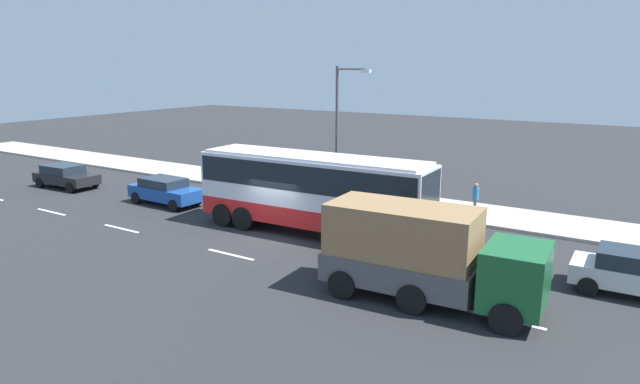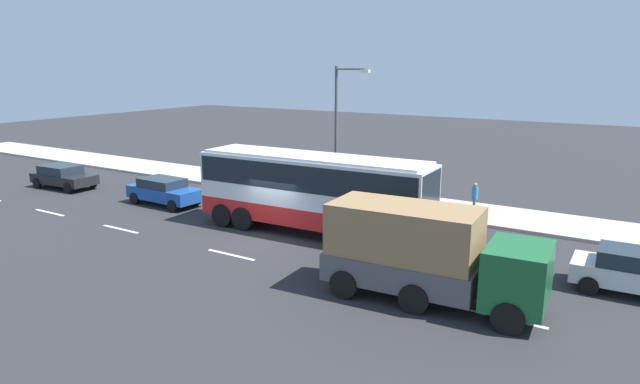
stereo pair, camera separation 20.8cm
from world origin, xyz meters
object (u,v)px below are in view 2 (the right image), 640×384
at_px(coach_bus, 313,186).
at_px(pedestrian_at_crossing, 408,191).
at_px(cargo_truck, 426,252).
at_px(street_lamp, 339,125).
at_px(car_black_sedan, 63,176).
at_px(car_silver_hatch, 639,272).
at_px(car_blue_saloon, 164,191).
at_px(pedestrian_near_curb, 475,196).

bearing_deg(coach_bus, pedestrian_at_crossing, 67.50).
relative_size(cargo_truck, street_lamp, 0.98).
bearing_deg(street_lamp, pedestrian_at_crossing, 7.08).
distance_m(car_black_sedan, car_silver_hatch, 31.34).
height_order(cargo_truck, street_lamp, street_lamp).
xyz_separation_m(cargo_truck, car_blue_saloon, (-16.85, 4.36, -0.86)).
height_order(cargo_truck, pedestrian_at_crossing, cargo_truck).
bearing_deg(car_blue_saloon, street_lamp, 34.58).
height_order(car_silver_hatch, street_lamp, street_lamp).
distance_m(car_blue_saloon, pedestrian_at_crossing, 13.31).
distance_m(coach_bus, car_black_sedan, 18.45).
xyz_separation_m(car_black_sedan, car_silver_hatch, (31.34, 0.16, 0.04)).
height_order(pedestrian_near_curb, pedestrian_at_crossing, pedestrian_at_crossing).
bearing_deg(car_black_sedan, pedestrian_at_crossing, 13.78).
xyz_separation_m(coach_bus, cargo_truck, (7.01, -4.19, -0.60)).
height_order(coach_bus, cargo_truck, coach_bus).
height_order(car_silver_hatch, pedestrian_near_curb, pedestrian_near_curb).
relative_size(car_blue_saloon, pedestrian_at_crossing, 2.61).
xyz_separation_m(coach_bus, car_silver_hatch, (12.95, -0.06, -1.43)).
xyz_separation_m(cargo_truck, pedestrian_at_crossing, (-4.82, 10.05, -0.51)).
height_order(car_blue_saloon, pedestrian_near_curb, pedestrian_near_curb).
height_order(car_blue_saloon, street_lamp, street_lamp).
distance_m(coach_bus, street_lamp, 6.02).
bearing_deg(coach_bus, cargo_truck, -32.84).
distance_m(car_silver_hatch, street_lamp, 16.04).
bearing_deg(pedestrian_near_curb, pedestrian_at_crossing, 179.69).
distance_m(cargo_truck, pedestrian_near_curb, 10.90).
distance_m(pedestrian_near_curb, street_lamp, 7.99).
distance_m(pedestrian_at_crossing, street_lamp, 5.10).
relative_size(car_silver_hatch, pedestrian_at_crossing, 2.49).
bearing_deg(street_lamp, car_silver_hatch, -20.30).
relative_size(pedestrian_near_curb, street_lamp, 0.22).
bearing_deg(car_blue_saloon, cargo_truck, -12.56).
xyz_separation_m(car_blue_saloon, car_black_sedan, (-8.55, -0.38, -0.02)).
bearing_deg(cargo_truck, car_black_sedan, 167.77).
xyz_separation_m(coach_bus, car_blue_saloon, (-9.84, 0.17, -1.46)).
xyz_separation_m(car_blue_saloon, car_silver_hatch, (22.79, -0.23, 0.02)).
distance_m(car_blue_saloon, car_silver_hatch, 22.79).
xyz_separation_m(pedestrian_at_crossing, street_lamp, (-3.91, -0.48, 3.24)).
distance_m(cargo_truck, car_black_sedan, 25.72).
bearing_deg(cargo_truck, street_lamp, 129.07).
distance_m(cargo_truck, car_silver_hatch, 7.28).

